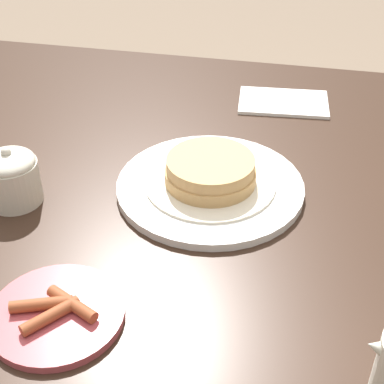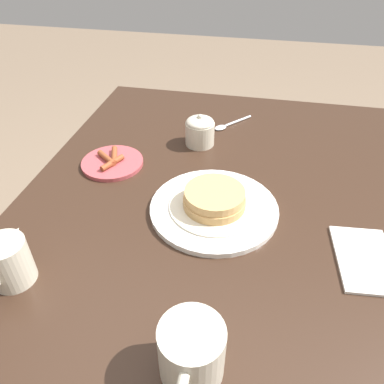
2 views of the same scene
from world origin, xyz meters
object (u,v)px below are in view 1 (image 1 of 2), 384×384
pancake_plate (210,180)px  sugar_bowl (11,176)px  napkin (283,102)px  side_plate_bacon (57,313)px

pancake_plate → sugar_bowl: 0.28m
sugar_bowl → pancake_plate: bearing=16.9°
napkin → side_plate_bacon: bearing=-109.8°
sugar_bowl → napkin: sugar_bowl is taller
side_plate_bacon → sugar_bowl: 0.24m
pancake_plate → side_plate_bacon: (-0.12, -0.27, -0.01)m
pancake_plate → napkin: size_ratio=1.61×
napkin → pancake_plate: bearing=-105.6°
side_plate_bacon → sugar_bowl: bearing=126.1°
pancake_plate → napkin: 0.30m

